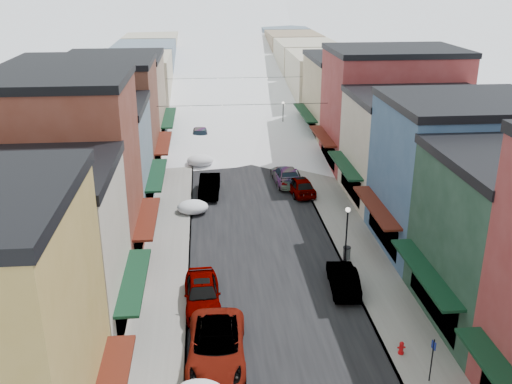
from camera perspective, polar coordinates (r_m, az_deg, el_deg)
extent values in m
cube|color=black|center=(75.86, -2.32, 7.35)|extent=(10.00, 160.00, 0.01)
cube|color=gray|center=(75.81, -7.34, 7.24)|extent=(3.20, 160.00, 0.15)
cube|color=gray|center=(76.45, 2.67, 7.51)|extent=(3.20, 160.00, 0.15)
cube|color=slate|center=(75.76, -6.16, 7.29)|extent=(0.10, 160.00, 0.15)
cube|color=slate|center=(76.26, 1.51, 7.49)|extent=(0.10, 160.00, 0.15)
cube|color=beige|center=(30.87, -22.72, -6.54)|extent=(10.00, 8.00, 9.00)
cube|color=black|center=(29.12, -24.02, 1.81)|extent=(10.20, 8.20, 0.50)
cube|color=black|center=(30.24, -12.11, -8.64)|extent=(1.20, 6.80, 0.15)
cube|color=maroon|center=(37.50, -20.41, 1.12)|extent=(11.00, 8.00, 12.00)
cube|color=black|center=(36.00, -21.68, 10.50)|extent=(11.20, 8.20, 0.50)
cube|color=#50180D|center=(37.37, -10.81, -2.58)|extent=(1.20, 6.80, 0.15)
cube|color=slate|center=(45.76, -16.99, 2.70)|extent=(10.00, 9.00, 8.50)
cube|color=black|center=(44.62, -17.60, 8.19)|extent=(10.20, 9.20, 0.50)
cube|color=black|center=(45.26, -9.90, 1.72)|extent=(1.20, 7.65, 0.15)
cube|color=brown|center=(54.18, -16.38, 6.65)|extent=(12.00, 9.00, 10.50)
cube|color=black|center=(53.16, -16.99, 12.39)|extent=(12.20, 9.20, 0.50)
cube|color=#50180D|center=(53.82, -9.23, 4.88)|extent=(1.20, 7.65, 0.15)
cube|color=#8F765E|center=(63.72, -13.85, 8.50)|extent=(10.00, 11.00, 9.50)
cube|color=black|center=(62.88, -14.25, 12.94)|extent=(10.20, 11.20, 0.50)
cube|color=black|center=(63.47, -8.69, 7.38)|extent=(1.20, 9.35, 0.15)
cube|color=black|center=(31.64, 16.51, -7.67)|extent=(1.20, 7.65, 0.15)
cube|color=#345276|center=(40.64, 19.66, 1.21)|extent=(10.00, 9.00, 10.00)
cube|color=black|center=(39.28, 20.59, 8.43)|extent=(10.20, 9.20, 0.50)
cube|color=#50180D|center=(39.28, 11.89, -1.47)|extent=(1.20, 7.65, 0.15)
cube|color=beige|center=(48.91, 15.87, 3.98)|extent=(11.00, 9.00, 8.50)
cube|color=black|center=(47.85, 16.40, 9.13)|extent=(11.20, 9.20, 0.50)
cube|color=black|center=(47.40, 8.83, 2.68)|extent=(1.20, 7.65, 0.15)
cube|color=maroon|center=(56.95, 13.34, 7.87)|extent=(12.00, 9.00, 11.00)
cube|color=black|center=(55.98, 13.84, 13.60)|extent=(12.20, 9.20, 0.50)
cube|color=#50180D|center=(55.80, 6.66, 5.59)|extent=(1.20, 7.65, 0.15)
cube|color=tan|center=(66.23, 9.78, 9.04)|extent=(10.00, 11.00, 9.00)
cube|color=black|center=(65.44, 10.04, 13.11)|extent=(10.20, 11.20, 0.50)
cube|color=black|center=(65.31, 4.91, 7.93)|extent=(1.20, 9.35, 0.15)
cube|color=gray|center=(77.39, -11.87, 10.23)|extent=(9.00, 13.00, 8.00)
cube|color=gray|center=(78.58, 6.86, 10.68)|extent=(9.00, 13.00, 8.00)
cube|color=gray|center=(91.12, -10.96, 11.87)|extent=(9.00, 13.00, 8.00)
cube|color=gray|center=(92.13, 5.06, 12.26)|extent=(9.00, 13.00, 8.00)
cube|color=gray|center=(104.92, -10.28, 13.09)|extent=(9.00, 13.00, 8.00)
cube|color=gray|center=(105.80, 3.71, 13.43)|extent=(9.00, 13.00, 8.00)
cube|color=gray|center=(118.77, -9.75, 14.01)|extent=(9.00, 13.00, 8.00)
cube|color=gray|center=(119.54, 2.67, 14.33)|extent=(9.00, 13.00, 8.00)
cube|color=silver|center=(238.94, -4.58, 18.12)|extent=(360.00, 40.00, 12.00)
cylinder|color=black|center=(55.01, -1.28, 8.72)|extent=(16.40, 0.04, 0.04)
cylinder|color=black|center=(69.71, -2.17, 11.34)|extent=(16.40, 0.04, 0.04)
imported|color=silver|center=(29.00, -3.98, -15.12)|extent=(3.08, 6.21, 1.69)
imported|color=#A3A7AB|center=(33.18, -5.39, -10.04)|extent=(2.23, 5.12, 1.72)
imported|color=black|center=(49.39, -4.68, 0.67)|extent=(2.01, 4.95, 1.60)
imported|color=#A7AAAF|center=(64.46, -5.61, 5.54)|extent=(2.32, 5.62, 1.62)
imported|color=black|center=(35.13, 8.72, -8.56)|extent=(1.89, 4.53, 1.46)
imported|color=gray|center=(49.46, 4.39, 0.70)|extent=(2.51, 4.89, 1.59)
imported|color=black|center=(51.81, 3.05, 1.69)|extent=(2.51, 5.60, 1.59)
imported|color=gray|center=(73.74, -3.42, 7.49)|extent=(2.08, 4.25, 1.40)
imported|color=white|center=(90.10, -2.37, 9.99)|extent=(2.83, 5.19, 1.38)
cylinder|color=red|center=(30.49, 14.28, -15.30)|extent=(0.30, 0.30, 0.09)
cylinder|color=red|center=(30.36, 14.32, -14.96)|extent=(0.21, 0.21, 0.53)
sphere|color=red|center=(30.19, 14.37, -14.50)|extent=(0.23, 0.23, 0.23)
cylinder|color=red|center=(30.31, 14.34, -14.83)|extent=(0.40, 0.09, 0.09)
cylinder|color=black|center=(28.49, 17.17, -15.80)|extent=(0.06, 0.06, 2.29)
cube|color=navy|center=(28.01, 17.35, -14.43)|extent=(0.09, 0.31, 0.42)
cylinder|color=#585B5D|center=(38.49, 9.05, -6.07)|extent=(0.48, 0.48, 0.83)
cylinder|color=black|center=(38.29, 9.09, -5.49)|extent=(0.52, 0.52, 0.06)
cylinder|color=black|center=(38.33, 8.87, -6.81)|extent=(0.27, 0.27, 0.09)
cylinder|color=black|center=(37.55, 9.02, -4.46)|extent=(0.11, 0.11, 3.57)
sphere|color=white|center=(36.78, 9.18, -1.76)|extent=(0.32, 0.32, 0.32)
cylinder|color=black|center=(68.09, 2.69, 5.92)|extent=(0.27, 0.27, 0.09)
cylinder|color=black|center=(67.66, 2.71, 7.33)|extent=(0.11, 0.11, 3.54)
sphere|color=white|center=(67.23, 2.74, 8.90)|extent=(0.32, 0.32, 0.32)
ellipsoid|color=white|center=(27.92, -5.14, -18.34)|extent=(1.04, 0.93, 0.52)
ellipsoid|color=white|center=(45.66, -6.35, -1.51)|extent=(2.48, 2.09, 1.05)
ellipsoid|color=white|center=(46.86, -6.08, -1.24)|extent=(1.06, 0.95, 0.53)
ellipsoid|color=white|center=(56.88, -5.60, 3.16)|extent=(2.66, 2.25, 1.13)
ellipsoid|color=white|center=(58.11, -5.40, 3.26)|extent=(1.14, 1.02, 0.57)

